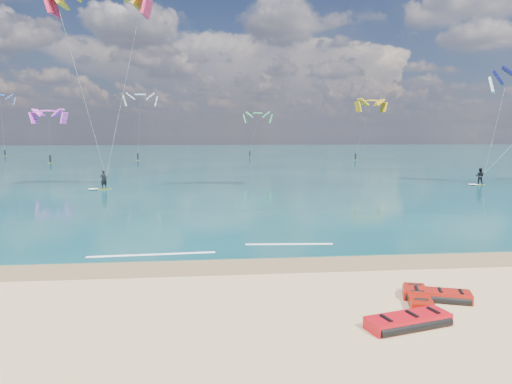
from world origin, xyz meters
TOP-DOWN VIEW (x-y plane):
  - ground at (0.00, 40.00)m, footprint 320.00×320.00m
  - wet_sand_strip at (0.00, 3.00)m, footprint 320.00×2.40m
  - sea at (0.00, 104.00)m, footprint 320.00×200.00m
  - packed_kite_left at (5.58, -3.35)m, footprint 2.86×1.75m
  - packed_kite_mid at (7.39, -1.43)m, footprint 2.49×1.73m
  - packed_kite_right at (6.71, -1.55)m, footprint 1.58×2.45m
  - kitesurfer_main at (-9.38, 27.12)m, footprint 8.64×6.93m
  - shoreline_foam at (0.25, 5.56)m, footprint 11.31×1.84m
  - distant_kites at (-10.91, 79.93)m, footprint 84.53×31.39m

SIDE VIEW (x-z plane):
  - ground at x=0.00m, z-range 0.00..0.00m
  - packed_kite_left at x=5.58m, z-range -0.20..0.20m
  - packed_kite_mid at x=7.39m, z-range -0.19..0.19m
  - packed_kite_right at x=6.71m, z-range -0.18..0.18m
  - wet_sand_strip at x=0.00m, z-range 0.00..0.01m
  - sea at x=0.00m, z-range 0.00..0.04m
  - shoreline_foam at x=0.25m, z-range 0.04..0.05m
  - distant_kites at x=-10.91m, z-range -1.14..12.93m
  - kitesurfer_main at x=-9.38m, z-range 0.46..19.40m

